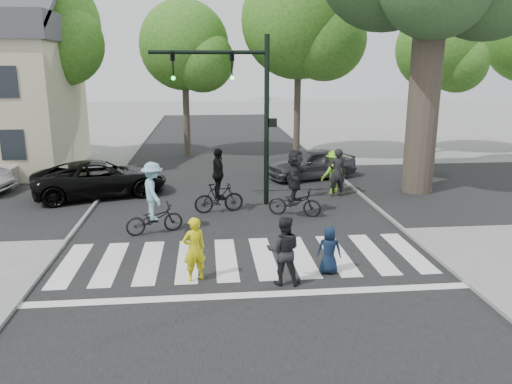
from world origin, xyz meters
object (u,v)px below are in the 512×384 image
at_px(cyclist_mid, 219,186).
at_px(car_suv, 100,178).
at_px(traffic_signal, 243,97).
at_px(cyclist_left, 154,203).
at_px(cyclist_right, 295,187).
at_px(pedestrian_child, 329,250).
at_px(pedestrian_woman, 194,249).
at_px(car_grey, 311,164).
at_px(pedestrian_adult, 284,251).

relative_size(cyclist_mid, car_suv, 0.45).
xyz_separation_m(traffic_signal, car_suv, (-5.43, 1.83, -3.20)).
xyz_separation_m(traffic_signal, cyclist_mid, (-0.91, -0.85, -2.98)).
bearing_deg(traffic_signal, cyclist_left, -135.34).
bearing_deg(cyclist_right, pedestrian_child, -90.08).
height_order(pedestrian_woman, cyclist_right, cyclist_right).
bearing_deg(cyclist_left, traffic_signal, 44.66).
bearing_deg(traffic_signal, car_suv, 161.33).
relative_size(traffic_signal, pedestrian_child, 5.00).
bearing_deg(car_suv, car_grey, -93.85).
distance_m(pedestrian_woman, cyclist_mid, 5.65).
distance_m(pedestrian_woman, car_grey, 11.61).
xyz_separation_m(pedestrian_child, pedestrian_adult, (-1.21, -0.50, 0.22)).
bearing_deg(pedestrian_child, cyclist_left, -20.84).
height_order(cyclist_right, car_suv, cyclist_right).
bearing_deg(pedestrian_adult, car_suv, -47.39).
distance_m(pedestrian_woman, pedestrian_child, 3.28).
distance_m(cyclist_right, car_grey, 5.82).
bearing_deg(cyclist_right, pedestrian_woman, -123.65).
bearing_deg(cyclist_right, traffic_signal, 137.05).
height_order(cyclist_left, cyclist_right, cyclist_right).
distance_m(traffic_signal, pedestrian_child, 7.34).
bearing_deg(car_grey, cyclist_right, -35.03).
xyz_separation_m(pedestrian_child, car_grey, (1.74, 10.37, 0.09)).
height_order(pedestrian_woman, pedestrian_adult, pedestrian_adult).
height_order(pedestrian_adult, cyclist_right, cyclist_right).
bearing_deg(cyclist_right, car_grey, 72.64).
xyz_separation_m(cyclist_left, car_suv, (-2.50, 4.72, -0.25)).
xyz_separation_m(pedestrian_adult, cyclist_right, (1.22, 5.33, 0.19)).
xyz_separation_m(cyclist_mid, car_grey, (4.28, 4.87, -0.24)).
distance_m(cyclist_left, cyclist_mid, 2.87).
height_order(pedestrian_woman, car_grey, pedestrian_woman).
distance_m(traffic_signal, car_suv, 6.56).
bearing_deg(pedestrian_adult, pedestrian_woman, -2.34).
bearing_deg(pedestrian_child, pedestrian_adult, 38.84).
bearing_deg(pedestrian_child, car_grey, -83.12).
height_order(cyclist_right, car_grey, cyclist_right).
relative_size(pedestrian_woman, cyclist_mid, 0.70).
distance_m(pedestrian_child, car_suv, 10.81).
bearing_deg(cyclist_right, cyclist_left, -163.31).
distance_m(pedestrian_woman, pedestrian_adult, 2.10).
distance_m(traffic_signal, pedestrian_adult, 7.52).
xyz_separation_m(cyclist_left, cyclist_right, (4.56, 1.37, 0.06)).
distance_m(pedestrian_adult, cyclist_mid, 6.15).
bearing_deg(car_grey, traffic_signal, -57.60).
relative_size(traffic_signal, cyclist_left, 2.72).
xyz_separation_m(pedestrian_adult, cyclist_mid, (-1.33, 6.00, 0.10)).
height_order(traffic_signal, pedestrian_woman, traffic_signal).
distance_m(pedestrian_child, cyclist_mid, 6.07).
height_order(cyclist_mid, car_suv, cyclist_mid).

